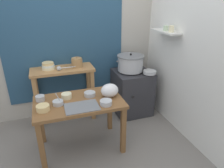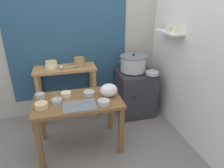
{
  "view_description": "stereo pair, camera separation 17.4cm",
  "coord_description": "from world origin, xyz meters",
  "px_view_note": "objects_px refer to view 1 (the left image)",
  "views": [
    {
      "loc": [
        -0.47,
        -2.22,
        1.93
      ],
      "look_at": [
        0.35,
        0.19,
        0.82
      ],
      "focal_mm": 32.48,
      "sensor_mm": 36.0,
      "label": 1
    },
    {
      "loc": [
        -0.3,
        -2.27,
        1.93
      ],
      "look_at": [
        0.35,
        0.19,
        0.82
      ],
      "focal_mm": 32.48,
      "sensor_mm": 36.0,
      "label": 2
    }
  ],
  "objects_px": {
    "prep_bowl_0": "(58,103)",
    "prep_bowl_3": "(40,98)",
    "stove_block": "(132,92)",
    "prep_bowl_2": "(43,108)",
    "steamer_pot": "(130,63)",
    "wide_pan": "(150,72)",
    "prep_bowl_1": "(106,102)",
    "prep_bowl_4": "(90,94)",
    "ladle": "(60,68)",
    "prep_bowl_5": "(67,96)",
    "prep_table": "(79,108)",
    "plastic_bag": "(110,90)",
    "clay_pot": "(77,63)",
    "bowl_stack_enamel": "(48,66)",
    "serving_tray": "(82,107)",
    "back_shelf_table": "(64,82)"
  },
  "relations": [
    {
      "from": "prep_bowl_0",
      "to": "wide_pan",
      "type": "bearing_deg",
      "value": 17.26
    },
    {
      "from": "clay_pot",
      "to": "prep_bowl_1",
      "type": "xyz_separation_m",
      "value": [
        0.17,
        -1.0,
        -0.22
      ]
    },
    {
      "from": "prep_table",
      "to": "steamer_pot",
      "type": "distance_m",
      "value": 1.24
    },
    {
      "from": "wide_pan",
      "to": "prep_bowl_1",
      "type": "distance_m",
      "value": 1.14
    },
    {
      "from": "bowl_stack_enamel",
      "to": "prep_bowl_4",
      "type": "xyz_separation_m",
      "value": [
        0.47,
        -0.74,
        -0.2
      ]
    },
    {
      "from": "stove_block",
      "to": "prep_bowl_2",
      "type": "height_order",
      "value": "prep_bowl_2"
    },
    {
      "from": "back_shelf_table",
      "to": "prep_bowl_5",
      "type": "height_order",
      "value": "back_shelf_table"
    },
    {
      "from": "serving_tray",
      "to": "prep_bowl_3",
      "type": "xyz_separation_m",
      "value": [
        -0.46,
        0.33,
        0.03
      ]
    },
    {
      "from": "stove_block",
      "to": "prep_bowl_0",
      "type": "height_order",
      "value": "prep_bowl_0"
    },
    {
      "from": "ladle",
      "to": "bowl_stack_enamel",
      "type": "bearing_deg",
      "value": 142.25
    },
    {
      "from": "clay_pot",
      "to": "serving_tray",
      "type": "bearing_deg",
      "value": -97.26
    },
    {
      "from": "wide_pan",
      "to": "prep_bowl_0",
      "type": "relative_size",
      "value": 1.17
    },
    {
      "from": "ladle",
      "to": "prep_bowl_1",
      "type": "bearing_deg",
      "value": -64.19
    },
    {
      "from": "plastic_bag",
      "to": "back_shelf_table",
      "type": "bearing_deg",
      "value": 122.29
    },
    {
      "from": "bowl_stack_enamel",
      "to": "prep_bowl_4",
      "type": "bearing_deg",
      "value": -57.71
    },
    {
      "from": "serving_tray",
      "to": "prep_bowl_5",
      "type": "height_order",
      "value": "prep_bowl_5"
    },
    {
      "from": "clay_pot",
      "to": "serving_tray",
      "type": "height_order",
      "value": "clay_pot"
    },
    {
      "from": "prep_bowl_2",
      "to": "prep_bowl_5",
      "type": "relative_size",
      "value": 1.14
    },
    {
      "from": "bowl_stack_enamel",
      "to": "ladle",
      "type": "relative_size",
      "value": 0.68
    },
    {
      "from": "clay_pot",
      "to": "prep_bowl_0",
      "type": "distance_m",
      "value": 0.92
    },
    {
      "from": "back_shelf_table",
      "to": "steamer_pot",
      "type": "xyz_separation_m",
      "value": [
        1.1,
        -0.11,
        0.23
      ]
    },
    {
      "from": "ladle",
      "to": "wide_pan",
      "type": "xyz_separation_m",
      "value": [
        1.38,
        -0.27,
        -0.13
      ]
    },
    {
      "from": "steamer_pot",
      "to": "wide_pan",
      "type": "xyz_separation_m",
      "value": [
        0.24,
        -0.24,
        -0.11
      ]
    },
    {
      "from": "back_shelf_table",
      "to": "prep_bowl_0",
      "type": "relative_size",
      "value": 5.39
    },
    {
      "from": "clay_pot",
      "to": "prep_bowl_1",
      "type": "bearing_deg",
      "value": -80.49
    },
    {
      "from": "ladle",
      "to": "prep_table",
      "type": "bearing_deg",
      "value": -78.4
    },
    {
      "from": "prep_table",
      "to": "steamer_pot",
      "type": "xyz_separation_m",
      "value": [
        1.0,
        0.68,
        0.3
      ]
    },
    {
      "from": "prep_bowl_4",
      "to": "prep_bowl_5",
      "type": "height_order",
      "value": "prep_bowl_5"
    },
    {
      "from": "stove_block",
      "to": "prep_bowl_3",
      "type": "relative_size",
      "value": 7.01
    },
    {
      "from": "plastic_bag",
      "to": "prep_bowl_2",
      "type": "bearing_deg",
      "value": -173.74
    },
    {
      "from": "prep_bowl_3",
      "to": "prep_bowl_4",
      "type": "height_order",
      "value": "prep_bowl_3"
    },
    {
      "from": "steamer_pot",
      "to": "clay_pot",
      "type": "relative_size",
      "value": 2.85
    },
    {
      "from": "prep_bowl_4",
      "to": "plastic_bag",
      "type": "bearing_deg",
      "value": -23.16
    },
    {
      "from": "ladle",
      "to": "prep_bowl_3",
      "type": "xyz_separation_m",
      "value": [
        -0.31,
        -0.55,
        -0.18
      ]
    },
    {
      "from": "steamer_pot",
      "to": "bowl_stack_enamel",
      "type": "relative_size",
      "value": 2.51
    },
    {
      "from": "plastic_bag",
      "to": "prep_bowl_4",
      "type": "xyz_separation_m",
      "value": [
        -0.24,
        0.1,
        -0.06
      ]
    },
    {
      "from": "serving_tray",
      "to": "prep_bowl_5",
      "type": "xyz_separation_m",
      "value": [
        -0.14,
        0.3,
        0.03
      ]
    },
    {
      "from": "wide_pan",
      "to": "prep_bowl_3",
      "type": "xyz_separation_m",
      "value": [
        -1.69,
        -0.28,
        -0.05
      ]
    },
    {
      "from": "steamer_pot",
      "to": "ladle",
      "type": "relative_size",
      "value": 1.71
    },
    {
      "from": "prep_table",
      "to": "prep_bowl_1",
      "type": "relative_size",
      "value": 7.47
    },
    {
      "from": "bowl_stack_enamel",
      "to": "prep_bowl_1",
      "type": "bearing_deg",
      "value": -59.91
    },
    {
      "from": "ladle",
      "to": "prep_bowl_5",
      "type": "height_order",
      "value": "ladle"
    },
    {
      "from": "prep_bowl_0",
      "to": "prep_bowl_3",
      "type": "bearing_deg",
      "value": 138.67
    },
    {
      "from": "prep_bowl_1",
      "to": "prep_bowl_4",
      "type": "distance_m",
      "value": 0.32
    },
    {
      "from": "bowl_stack_enamel",
      "to": "prep_bowl_2",
      "type": "relative_size",
      "value": 1.3
    },
    {
      "from": "prep_table",
      "to": "prep_bowl_4",
      "type": "xyz_separation_m",
      "value": [
        0.16,
        0.09,
        0.14
      ]
    },
    {
      "from": "wide_pan",
      "to": "prep_bowl_2",
      "type": "height_order",
      "value": "wide_pan"
    },
    {
      "from": "clay_pot",
      "to": "prep_bowl_3",
      "type": "bearing_deg",
      "value": -132.66
    },
    {
      "from": "serving_tray",
      "to": "prep_bowl_3",
      "type": "height_order",
      "value": "prep_bowl_3"
    },
    {
      "from": "prep_table",
      "to": "plastic_bag",
      "type": "relative_size",
      "value": 4.78
    }
  ]
}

